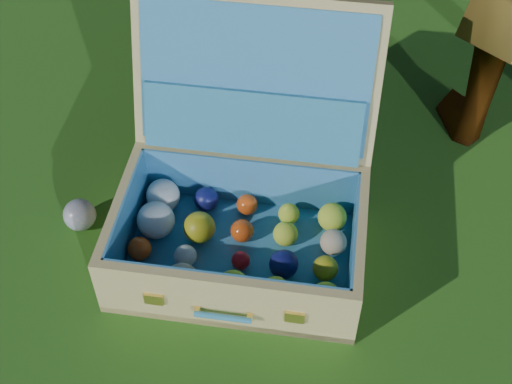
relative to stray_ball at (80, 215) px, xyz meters
The scene contains 3 objects.
ground 0.49m from the stray_ball, 15.89° to the left, with size 60.00×60.00×0.00m, color #215114.
stray_ball is the anchor object (origin of this frame).
suitcase 0.41m from the stray_ball, 28.58° to the left, with size 0.73×0.71×0.53m.
Camera 1 is at (0.49, -0.87, 1.36)m, focal length 50.00 mm.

